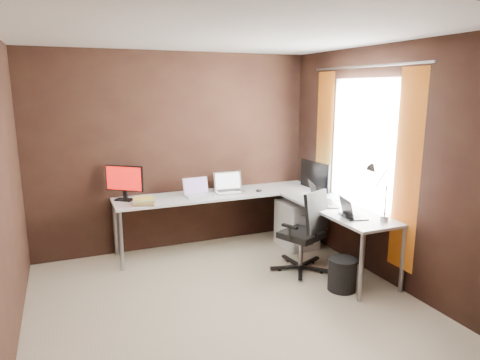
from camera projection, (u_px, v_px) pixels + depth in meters
name	position (u px, v px, depth m)	size (l,w,h in m)	color
room	(257.00, 172.00, 4.03)	(3.60, 3.60, 2.50)	#9D947A
desk	(260.00, 203.00, 5.22)	(2.65, 2.25, 0.73)	silver
drawer_pedestal	(297.00, 224.00, 5.62)	(0.42, 0.50, 0.60)	silver
monitor_left	(124.00, 181.00, 5.11)	(0.40, 0.32, 0.42)	black
monitor_right	(315.00, 177.00, 5.21)	(0.15, 0.55, 0.45)	black
laptop_white	(197.00, 192.00, 5.36)	(0.34, 0.25, 0.22)	silver
laptop_silver	(229.00, 188.00, 5.56)	(0.40, 0.30, 0.25)	silver
laptop_black_big	(320.00, 200.00, 4.94)	(0.40, 0.47, 0.26)	black
laptop_black_small	(351.00, 213.00, 4.47)	(0.29, 0.35, 0.21)	black
book_stack	(144.00, 201.00, 4.95)	(0.30, 0.27, 0.08)	#9F7F55
mouse_left	(136.00, 204.00, 4.90)	(0.08, 0.05, 0.03)	black
mouse_corner	(259.00, 191.00, 5.55)	(0.09, 0.06, 0.03)	black
desk_lamp	(377.00, 185.00, 4.28)	(0.19, 0.22, 0.59)	slate
office_chair	(303.00, 247.00, 4.86)	(0.54, 0.57, 0.95)	black
wastebasket	(342.00, 274.00, 4.41)	(0.29, 0.29, 0.34)	black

